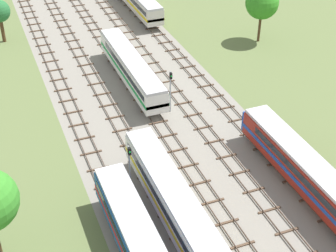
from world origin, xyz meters
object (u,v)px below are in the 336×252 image
Objects in this scene: passenger_coach_left_near at (179,209)px; diesel_railcar_centre_right_mid at (306,171)px; diesel_railcar_centre_left_midfar at (131,67)px; signal_post_near at (130,162)px; signal_post_nearest at (170,87)px.

diesel_railcar_centre_right_mid is at bearing 1.91° from passenger_coach_left_near.
signal_post_near is (-6.77, -20.37, 0.75)m from diesel_railcar_centre_left_midfar.
signal_post_nearest is (6.77, 19.02, 0.92)m from passenger_coach_left_near.
passenger_coach_left_near is 3.94× the size of signal_post_nearest.
signal_post_nearest is at bearing 70.42° from passenger_coach_left_near.
signal_post_near is at bearing -126.88° from signal_post_nearest.
signal_post_nearest is 1.06× the size of signal_post_near.
signal_post_nearest is at bearing -74.88° from diesel_railcar_centre_left_midfar.
signal_post_nearest reaches higher than diesel_railcar_centre_left_midfar.
passenger_coach_left_near is 7.39m from signal_post_near.
diesel_railcar_centre_right_mid is 3.67× the size of signal_post_nearest.
passenger_coach_left_near is 13.54m from diesel_railcar_centre_right_mid.
passenger_coach_left_near is 27.74m from diesel_railcar_centre_left_midfar.
signal_post_nearest is 15.03m from signal_post_near.
signal_post_near reaches higher than diesel_railcar_centre_left_midfar.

